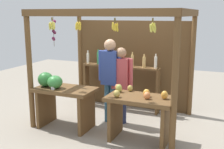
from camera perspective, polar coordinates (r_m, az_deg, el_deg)
ground_plane at (r=5.79m, az=0.74°, el=-9.28°), size 12.00×12.00×0.00m
market_stall at (r=5.81m, az=2.23°, el=4.17°), size 2.78×1.98×2.20m
fruit_counter_left at (r=5.34m, az=-10.45°, el=-3.95°), size 1.13×0.64×1.05m
fruit_counter_right at (r=4.74m, az=5.63°, el=-6.96°), size 1.12×0.66×0.92m
bottle_shelf_unit at (r=6.25m, az=1.71°, el=-0.14°), size 1.78×0.22×1.34m
vendor_man at (r=5.42m, az=-0.41°, el=0.28°), size 0.48×0.22×1.66m
vendor_woman at (r=5.40m, az=1.83°, el=-0.93°), size 0.48×0.20×1.50m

